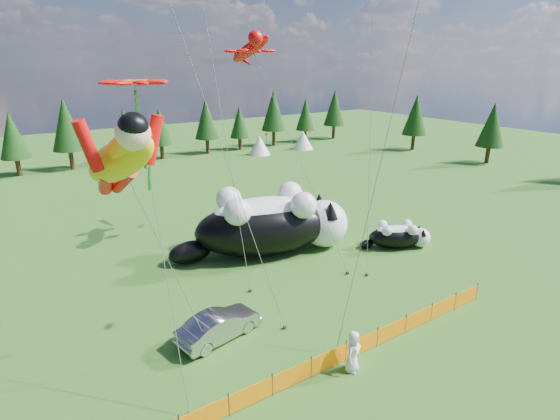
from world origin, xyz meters
name	(u,v)px	position (x,y,z in m)	size (l,w,h in m)	color
ground	(291,336)	(0.00, 0.00, 0.00)	(160.00, 160.00, 0.00)	#0E3C0A
safety_fence	(329,360)	(0.00, -3.00, 0.50)	(22.06, 0.06, 1.10)	#262626
tree_line	(93,136)	(0.00, 45.00, 4.00)	(90.00, 4.00, 8.00)	black
festival_tents	(190,153)	(11.00, 40.00, 1.40)	(50.00, 3.20, 2.80)	white
cat_large	(272,223)	(4.72, 9.23, 2.26)	(12.92, 7.13, 4.76)	black
cat_small	(399,235)	(13.05, 4.78, 0.93)	(4.93, 3.64, 1.95)	black
car	(219,325)	(-3.06, 1.82, 0.72)	(1.53, 4.39, 1.45)	#AFAEB3
spectator_e	(353,352)	(0.83, -3.64, 0.99)	(0.96, 0.63, 1.97)	white
superhero_kite	(120,160)	(-7.41, -0.60, 10.05)	(6.15, 5.29, 12.31)	#E6B10C
gecko_kite	(250,49)	(5.06, 12.42, 13.93)	(3.77, 12.24, 16.51)	red
flower_kite	(135,87)	(-6.13, 1.32, 12.26)	(3.27, 5.23, 12.77)	red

